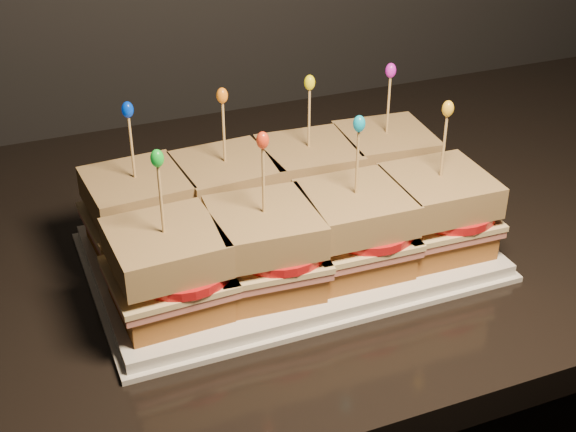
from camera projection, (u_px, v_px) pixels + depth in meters
name	position (u px, v px, depth m)	size (l,w,h in m)	color
platter	(288.00, 252.00, 0.87)	(0.41, 0.25, 0.02)	white
platter_rim	(288.00, 257.00, 0.88)	(0.42, 0.27, 0.01)	white
sandwich_0_bread_bot	(141.00, 235.00, 0.86)	(0.10, 0.10, 0.03)	brown
sandwich_0_ham	(140.00, 221.00, 0.85)	(0.11, 0.10, 0.01)	#C6665F
sandwich_0_cheese	(139.00, 216.00, 0.85)	(0.11, 0.11, 0.01)	beige
sandwich_0_tomato	(151.00, 210.00, 0.85)	(0.10, 0.10, 0.01)	red
sandwich_0_bread_top	(136.00, 192.00, 0.84)	(0.10, 0.10, 0.03)	#4F2D0B
sandwich_0_pick	(132.00, 151.00, 0.81)	(0.00, 0.00, 0.09)	tan
sandwich_0_frill	(128.00, 110.00, 0.79)	(0.01, 0.01, 0.02)	#0230DA
sandwich_1_bread_bot	(228.00, 218.00, 0.89)	(0.10, 0.10, 0.03)	brown
sandwich_1_ham	(227.00, 204.00, 0.89)	(0.11, 0.10, 0.01)	#C6665F
sandwich_1_cheese	(227.00, 199.00, 0.88)	(0.11, 0.11, 0.01)	beige
sandwich_1_tomato	(239.00, 193.00, 0.88)	(0.10, 0.10, 0.01)	red
sandwich_1_bread_top	(226.00, 175.00, 0.87)	(0.10, 0.10, 0.03)	#4F2D0B
sandwich_1_pick	(224.00, 136.00, 0.84)	(0.00, 0.00, 0.09)	tan
sandwich_1_frill	(222.00, 96.00, 0.82)	(0.01, 0.01, 0.02)	orange
sandwich_2_bread_bot	(308.00, 202.00, 0.93)	(0.10, 0.10, 0.03)	brown
sandwich_2_ham	(308.00, 188.00, 0.92)	(0.11, 0.10, 0.01)	#C6665F
sandwich_2_cheese	(308.00, 183.00, 0.91)	(0.11, 0.11, 0.01)	beige
sandwich_2_tomato	(320.00, 177.00, 0.91)	(0.10, 0.10, 0.01)	red
sandwich_2_bread_top	(309.00, 160.00, 0.90)	(0.10, 0.10, 0.03)	#4F2D0B
sandwich_2_pick	(309.00, 121.00, 0.88)	(0.00, 0.00, 0.09)	tan
sandwich_2_frill	(310.00, 82.00, 0.85)	(0.01, 0.01, 0.02)	#F2E809
sandwich_3_bread_bot	(383.00, 187.00, 0.96)	(0.10, 0.10, 0.03)	brown
sandwich_3_ham	(384.00, 173.00, 0.95)	(0.11, 0.10, 0.01)	#C6665F
sandwich_3_cheese	(384.00, 168.00, 0.95)	(0.11, 0.11, 0.01)	beige
sandwich_3_tomato	(396.00, 163.00, 0.94)	(0.10, 0.10, 0.01)	red
sandwich_3_bread_top	(386.00, 146.00, 0.93)	(0.10, 0.10, 0.03)	#4F2D0B
sandwich_3_pick	(388.00, 108.00, 0.91)	(0.00, 0.00, 0.09)	tan
sandwich_3_frill	(391.00, 70.00, 0.89)	(0.01, 0.01, 0.02)	#C618C9
sandwich_4_bread_bot	(170.00, 295.00, 0.77)	(0.10, 0.10, 0.03)	brown
sandwich_4_ham	(168.00, 280.00, 0.76)	(0.11, 0.10, 0.01)	#C6665F
sandwich_4_cheese	(168.00, 274.00, 0.76)	(0.11, 0.11, 0.01)	beige
sandwich_4_tomato	(181.00, 268.00, 0.75)	(0.10, 0.10, 0.01)	red
sandwich_4_bread_top	(165.00, 248.00, 0.74)	(0.10, 0.10, 0.03)	#4F2D0B
sandwich_4_pick	(161.00, 203.00, 0.72)	(0.00, 0.00, 0.09)	tan
sandwich_4_frill	(157.00, 158.00, 0.70)	(0.01, 0.01, 0.02)	green
sandwich_5_bread_bot	(265.00, 273.00, 0.80)	(0.10, 0.10, 0.03)	brown
sandwich_5_ham	(265.00, 258.00, 0.79)	(0.11, 0.10, 0.01)	#C6665F
sandwich_5_cheese	(265.00, 252.00, 0.79)	(0.11, 0.11, 0.01)	beige
sandwich_5_tomato	(278.00, 246.00, 0.78)	(0.10, 0.10, 0.01)	red
sandwich_5_bread_top	(264.00, 227.00, 0.77)	(0.10, 0.10, 0.03)	#4F2D0B
sandwich_5_pick	(263.00, 184.00, 0.75)	(0.00, 0.00, 0.09)	tan
sandwich_5_frill	(263.00, 140.00, 0.73)	(0.01, 0.01, 0.02)	red
sandwich_6_bread_bot	(353.00, 253.00, 0.83)	(0.10, 0.10, 0.03)	brown
sandwich_6_ham	(354.00, 238.00, 0.82)	(0.11, 0.10, 0.01)	#C6665F
sandwich_6_cheese	(354.00, 233.00, 0.82)	(0.11, 0.11, 0.01)	beige
sandwich_6_tomato	(367.00, 227.00, 0.82)	(0.10, 0.10, 0.01)	red
sandwich_6_bread_top	(355.00, 208.00, 0.81)	(0.10, 0.10, 0.03)	#4F2D0B
sandwich_6_pick	(357.00, 166.00, 0.78)	(0.00, 0.00, 0.09)	tan
sandwich_6_frill	(359.00, 124.00, 0.76)	(0.01, 0.01, 0.02)	#0D9AC4
sandwich_7_bread_bot	(434.00, 234.00, 0.86)	(0.10, 0.10, 0.03)	brown
sandwich_7_ham	(436.00, 220.00, 0.86)	(0.11, 0.10, 0.01)	#C6665F
sandwich_7_cheese	(437.00, 214.00, 0.85)	(0.11, 0.11, 0.01)	beige
sandwich_7_tomato	(450.00, 209.00, 0.85)	(0.10, 0.10, 0.01)	red
sandwich_7_bread_top	(439.00, 190.00, 0.84)	(0.10, 0.10, 0.03)	#4F2D0B
sandwich_7_pick	(444.00, 150.00, 0.81)	(0.00, 0.00, 0.09)	tan
sandwich_7_frill	(448.00, 109.00, 0.79)	(0.01, 0.01, 0.02)	yellow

